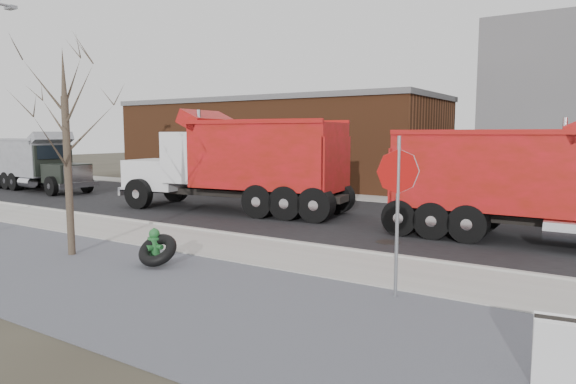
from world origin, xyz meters
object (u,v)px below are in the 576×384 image
Objects in this scene: truck_tire at (158,250)px; stop_sign at (398,190)px; dump_truck_red_b at (239,161)px; dump_truck_grey at (39,161)px; dump_truck_red_a at (527,180)px; sandwich_board at (563,354)px; fire_hydrant at (155,248)px.

truck_tire is 0.35× the size of stop_sign.
dump_truck_red_b reaches higher than dump_truck_grey.
dump_truck_red_b reaches higher than dump_truck_red_a.
sandwich_board reaches higher than truck_tire.
stop_sign is 24.05m from dump_truck_grey.
truck_tire is 0.15× the size of dump_truck_grey.
dump_truck_red_b is at bearing 4.55° from dump_truck_grey.
fire_hydrant is 0.82× the size of truck_tire.
fire_hydrant is 0.97× the size of sandwich_board.
fire_hydrant is at bearing 152.57° from truck_tire.
sandwich_board is (2.98, -2.34, -1.58)m from stop_sign.
stop_sign is at bearing -12.09° from dump_truck_grey.
dump_truck_grey is at bearing 151.88° from sandwich_board.
stop_sign is at bearing 7.31° from fire_hydrant.
fire_hydrant is 0.27m from truck_tire.
dump_truck_red_a is (6.73, 7.58, 1.39)m from truck_tire.
truck_tire is at bearing -19.30° from dump_truck_grey.
fire_hydrant is 8.83m from sandwich_board.
dump_truck_red_a is at bearing 48.41° from truck_tire.
dump_truck_grey is (-13.82, 0.07, -0.42)m from dump_truck_red_b.
dump_truck_red_b is at bearing 114.38° from fire_hydrant.
stop_sign is 0.43× the size of dump_truck_grey.
dump_truck_grey is (-25.98, 9.34, 1.12)m from sandwich_board.
dump_truck_grey reaches higher than truck_tire.
stop_sign reaches higher than sandwich_board.
truck_tire is 5.78m from stop_sign.
dump_truck_red_b is at bearing 120.81° from stop_sign.
dump_truck_red_b reaches higher than fire_hydrant.
dump_truck_red_b is (-12.16, 9.27, 1.54)m from sandwich_board.
dump_truck_grey is at bearing 179.26° from dump_truck_red_a.
sandwich_board reaches higher than fire_hydrant.
dump_truck_red_a is (6.97, 7.45, 1.39)m from fire_hydrant.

